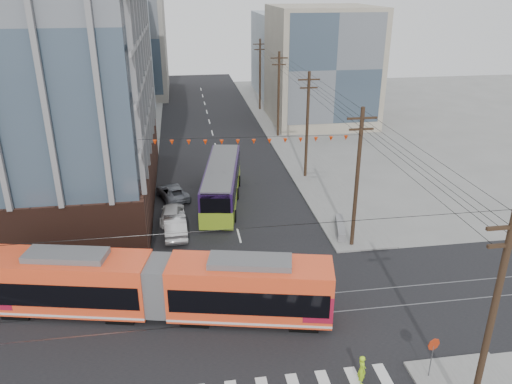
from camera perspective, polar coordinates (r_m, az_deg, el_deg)
ground at (r=29.20m, az=1.53°, el=-17.85°), size 160.00×160.00×0.00m
bg_bldg_nw_near at (r=75.51m, az=-19.11°, el=14.11°), size 18.00×16.00×18.00m
bg_bldg_ne_near at (r=73.39m, az=7.47°, el=14.12°), size 14.00×14.00×16.00m
bg_bldg_nw_far at (r=94.67m, az=-15.38°, el=16.71°), size 16.00×18.00×20.00m
bg_bldg_ne_far at (r=93.18m, az=5.23°, el=15.45°), size 16.00×16.00×14.00m
utility_pole_near at (r=24.29m, az=25.21°, el=-13.57°), size 0.30×0.30×11.00m
utility_pole_far at (r=79.89m, az=0.46°, el=13.20°), size 0.30×0.30×11.00m
streetcar at (r=31.31m, az=-10.98°, el=-10.56°), size 20.94×7.39×4.01m
city_bus at (r=46.22m, az=-3.94°, el=1.02°), size 4.92×13.29×3.68m
parked_car_silver at (r=41.05m, az=-9.23°, el=-3.74°), size 1.99×5.13×1.67m
parked_car_white at (r=43.52m, az=-9.56°, el=-2.41°), size 2.22×4.68×1.32m
parked_car_grey at (r=47.80m, az=-9.50°, el=-0.02°), size 3.58×5.20×1.32m
pedestrian at (r=27.47m, az=12.00°, el=-19.24°), size 0.44×0.64×1.70m
stop_sign at (r=28.41m, az=19.38°, el=-17.66°), size 0.86×0.86×2.37m
jersey_barrier at (r=41.57m, az=9.61°, el=-4.09°), size 1.78×4.00×0.78m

